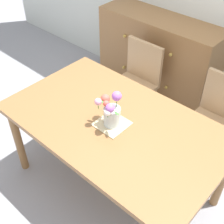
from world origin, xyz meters
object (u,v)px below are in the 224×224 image
(dining_table, at_px, (115,129))
(dresser, at_px, (157,60))
(chair_left, at_px, (137,79))
(flower_vase, at_px, (111,111))
(chair_right, at_px, (216,117))

(dining_table, xyz_separation_m, dresser, (-0.54, 1.33, -0.19))
(dining_table, height_order, chair_left, chair_left)
(chair_left, bearing_deg, dresser, -79.84)
(chair_left, xyz_separation_m, flower_vase, (0.45, -0.89, 0.38))
(chair_left, distance_m, chair_right, 0.90)
(dining_table, xyz_separation_m, chair_left, (-0.45, 0.85, -0.17))
(chair_right, bearing_deg, chair_left, 0.00)
(dining_table, relative_size, flower_vase, 6.24)
(flower_vase, bearing_deg, dining_table, 91.72)
(dresser, distance_m, flower_vase, 1.53)
(flower_vase, bearing_deg, dresser, 111.35)
(chair_left, bearing_deg, flower_vase, 116.79)
(dresser, bearing_deg, chair_left, -79.84)
(chair_left, height_order, dresser, dresser)
(flower_vase, bearing_deg, chair_right, 63.35)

